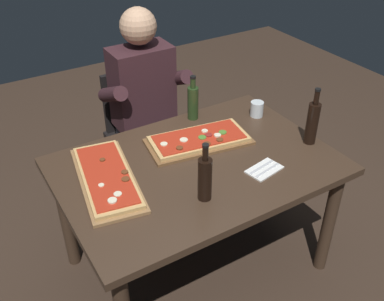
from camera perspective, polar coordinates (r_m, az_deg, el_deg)
ground_plane at (r=2.78m, az=0.55°, el=-14.17°), size 6.40×6.40×0.00m
dining_table at (r=2.34m, az=0.64°, el=-3.54°), size 1.40×0.96×0.74m
pizza_rectangular_front at (r=2.43m, az=0.88°, el=1.37°), size 0.60×0.35×0.05m
pizza_rectangular_left at (r=2.19m, az=-10.84°, el=-3.39°), size 0.36×0.65×0.05m
wine_bottle_dark at (r=1.99m, az=1.66°, el=-3.50°), size 0.06×0.06×0.29m
oil_bottle_amber at (r=2.62m, az=0.12°, el=6.28°), size 0.06×0.06×0.27m
vinegar_bottle_green at (r=2.46m, az=15.15°, el=3.56°), size 0.06×0.06×0.32m
tumbler_near_camera at (r=2.70m, az=8.30°, el=5.28°), size 0.08×0.08×0.09m
napkin_cutlery_set at (r=2.26m, az=9.23°, el=-2.41°), size 0.20×0.14×0.01m
diner_chair at (r=3.08m, az=-6.60°, el=2.86°), size 0.44×0.44×0.87m
seated_diner at (r=2.86m, az=-5.88°, el=6.20°), size 0.53×0.41×1.33m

